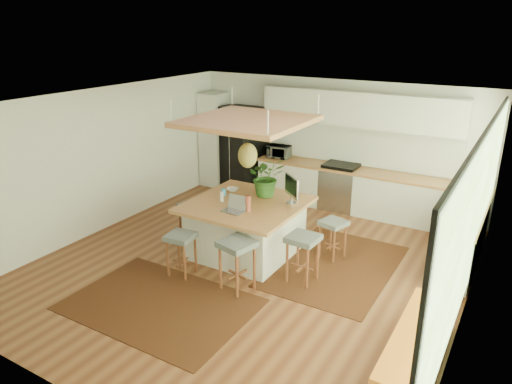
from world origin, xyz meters
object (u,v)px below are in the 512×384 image
Objects in this scene: fridge at (244,152)px; laptop at (233,205)px; stool_right_front at (302,260)px; monitor at (292,188)px; stool_left_side at (193,222)px; microwave at (279,150)px; island at (246,228)px; island_plant at (267,181)px; stool_near_right at (237,268)px; stool_right_back at (333,238)px; stool_near_left at (182,254)px.

fridge is 5.25× the size of laptop.
fridge is 2.58× the size of stool_right_front.
stool_right_front is at bearing -12.16° from monitor.
monitor is at bearing 13.88° from stool_left_side.
microwave is (-1.55, 2.45, -0.10)m from monitor.
stool_right_front is 3.94m from microwave.
island is at bearing -77.67° from microwave.
island_plant is at bearing 88.10° from laptop.
stool_near_right is 1.12× the size of stool_left_side.
monitor is 0.74× the size of island_plant.
stool_right_front is at bearing 44.70° from stool_near_right.
island is 2.64× the size of island_plant.
laptop is (-0.49, 0.66, 0.70)m from stool_near_right.
island_plant is at bearing 142.27° from stool_right_front.
laptop is at bearing -18.68° from stool_left_side.
stool_left_side is at bearing -55.84° from fridge.
stool_left_side is (-2.38, 0.33, 0.00)m from stool_right_front.
stool_right_back is (3.16, -2.21, -0.57)m from fridge.
stool_right_front is 1.08× the size of stool_left_side.
island is 1.05m from monitor.
stool_near_left is at bearing -121.88° from laptop.
stool_left_side is at bearing 164.57° from laptop.
monitor is (0.66, 0.38, 0.72)m from island.
stool_near_right reaches higher than stool_left_side.
stool_right_front is at bearing -61.39° from microwave.
stool_near_left is 1.96m from island_plant.
microwave is at bearing 109.72° from stool_near_right.
monitor is at bearing 53.88° from stool_near_left.
stool_near_left is 2.10m from monitor.
stool_right_back is 1.82m from laptop.
laptop is at bearing -85.27° from island.
monitor is (0.63, 0.83, 0.14)m from laptop.
stool_near_left is at bearing -50.76° from fridge.
fridge is at bearing 145.04° from stool_right_back.
fridge is at bearing 122.71° from laptop.
stool_right_back is at bearing 64.18° from stool_near_right.
stool_right_back is 1.29× the size of monitor.
island is 2.75× the size of stool_right_back.
laptop is at bearing -39.75° from fridge.
laptop is at bearing -95.15° from island_plant.
island_plant is (1.92, -2.32, 0.28)m from fridge.
fridge is at bearing 120.78° from stool_near_right.
stool_right_front is 1.47× the size of monitor.
stool_left_side is at bearing -156.18° from island_plant.
monitor is at bearing 56.30° from laptop.
fridge reaches higher than microwave.
fridge reaches higher than stool_near_right.
stool_right_back is at bearing 84.32° from stool_right_front.
fridge is at bearing 176.77° from microwave.
stool_near_left is 1.90m from stool_right_front.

